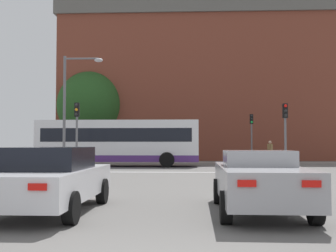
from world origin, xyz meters
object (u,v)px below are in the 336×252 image
(car_roadster_right, at_px, (259,181))
(street_lamp_junction, at_px, (72,99))
(traffic_light_far_right, at_px, (252,130))
(bus_crossing_lead, at_px, (119,142))
(pedestrian_waiting, at_px, (270,150))
(traffic_light_near_left, at_px, (77,125))
(pedestrian_walking_east, at_px, (162,151))
(car_saloon_left, at_px, (48,179))
(traffic_light_near_right, at_px, (285,125))

(car_roadster_right, xyz_separation_m, street_lamp_junction, (-8.29, 14.47, 3.41))
(car_roadster_right, relative_size, traffic_light_far_right, 1.15)
(bus_crossing_lead, relative_size, traffic_light_far_right, 2.75)
(bus_crossing_lead, relative_size, pedestrian_waiting, 6.06)
(traffic_light_near_left, height_order, traffic_light_far_right, traffic_light_far_right)
(traffic_light_near_left, bearing_deg, bus_crossing_lead, 74.32)
(bus_crossing_lead, relative_size, street_lamp_junction, 1.64)
(traffic_light_far_right, relative_size, pedestrian_waiting, 2.20)
(street_lamp_junction, bearing_deg, pedestrian_walking_east, 67.74)
(pedestrian_waiting, bearing_deg, car_saloon_left, -56.57)
(car_saloon_left, height_order, traffic_light_near_left, traffic_light_near_left)
(car_saloon_left, height_order, pedestrian_walking_east, pedestrian_walking_east)
(traffic_light_far_right, height_order, pedestrian_waiting, traffic_light_far_right)
(traffic_light_far_right, bearing_deg, car_saloon_left, -108.53)
(car_saloon_left, xyz_separation_m, traffic_light_near_right, (8.52, 13.80, 1.79))
(traffic_light_near_left, height_order, street_lamp_junction, street_lamp_junction)
(traffic_light_near_left, relative_size, pedestrian_waiting, 2.14)
(traffic_light_near_right, distance_m, traffic_light_far_right, 11.32)
(traffic_light_far_right, relative_size, street_lamp_junction, 0.60)
(traffic_light_near_left, relative_size, street_lamp_junction, 0.58)
(traffic_light_near_right, height_order, pedestrian_waiting, traffic_light_near_right)
(car_saloon_left, distance_m, car_roadster_right, 4.75)
(car_saloon_left, bearing_deg, pedestrian_walking_east, 87.97)
(car_saloon_left, height_order, pedestrian_waiting, pedestrian_waiting)
(pedestrian_walking_east, bearing_deg, pedestrian_waiting, -153.96)
(traffic_light_near_left, relative_size, traffic_light_far_right, 0.97)
(traffic_light_near_right, relative_size, street_lamp_junction, 0.56)
(traffic_light_near_right, relative_size, pedestrian_waiting, 2.08)
(traffic_light_near_right, bearing_deg, bus_crossing_lead, 151.36)
(pedestrian_waiting, xyz_separation_m, pedestrian_walking_east, (-8.77, 1.10, -0.10))
(traffic_light_near_right, distance_m, pedestrian_waiting, 11.12)
(bus_crossing_lead, bearing_deg, pedestrian_waiting, -64.43)
(traffic_light_near_right, bearing_deg, street_lamp_junction, 176.08)
(car_saloon_left, distance_m, traffic_light_near_right, 16.31)
(bus_crossing_lead, height_order, pedestrian_walking_east, bus_crossing_lead)
(street_lamp_junction, bearing_deg, traffic_light_near_left, -53.97)
(traffic_light_far_right, height_order, pedestrian_walking_east, traffic_light_far_right)
(pedestrian_walking_east, bearing_deg, street_lamp_junction, 100.95)
(traffic_light_near_right, xyz_separation_m, street_lamp_junction, (-12.06, 0.83, 1.58))
(traffic_light_near_right, xyz_separation_m, pedestrian_waiting, (1.31, 10.94, -1.48))
(bus_crossing_lead, relative_size, pedestrian_walking_east, 6.61)
(traffic_light_near_right, xyz_separation_m, traffic_light_far_right, (-0.10, 11.31, 0.14))
(bus_crossing_lead, xyz_separation_m, traffic_light_near_right, (10.07, -5.50, 0.86))
(pedestrian_waiting, bearing_deg, traffic_light_far_right, -139.88)
(car_saloon_left, bearing_deg, pedestrian_waiting, 68.64)
(street_lamp_junction, bearing_deg, traffic_light_far_right, 41.25)
(traffic_light_far_right, bearing_deg, bus_crossing_lead, -149.75)
(pedestrian_walking_east, bearing_deg, traffic_light_near_right, 155.00)
(traffic_light_near_left, relative_size, pedestrian_walking_east, 2.34)
(bus_crossing_lead, bearing_deg, traffic_light_near_left, 164.32)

